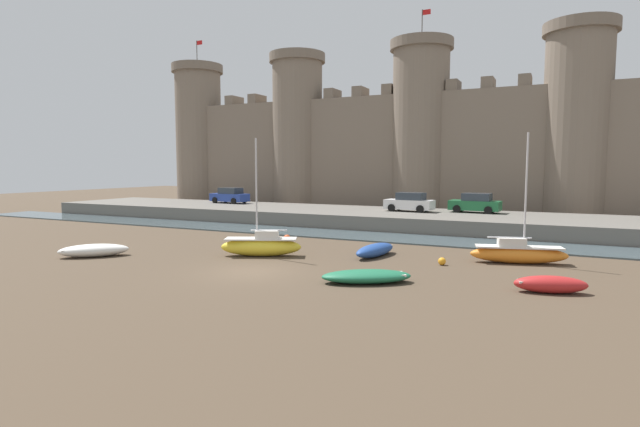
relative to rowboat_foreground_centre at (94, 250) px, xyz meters
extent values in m
plane|color=#4C3D2D|center=(10.26, 0.43, -0.37)|extent=(160.00, 160.00, 0.00)
cube|color=#47565B|center=(10.26, 14.12, -0.32)|extent=(80.00, 4.50, 0.10)
cube|color=#666059|center=(10.26, 21.37, 0.23)|extent=(69.46, 10.00, 1.22)
cube|color=#7A6B5B|center=(10.26, 31.88, 5.85)|extent=(57.46, 2.80, 12.45)
cylinder|color=#7A6B5B|center=(-18.46, 31.88, 8.04)|extent=(5.69, 5.69, 16.84)
cylinder|color=#706254|center=(-18.46, 31.88, 16.96)|extent=(6.37, 6.37, 1.00)
cylinder|color=#4C4742|center=(-18.46, 31.88, 18.96)|extent=(0.10, 0.10, 3.00)
cube|color=red|center=(-18.01, 31.88, 20.16)|extent=(0.80, 0.04, 0.50)
cylinder|color=#7A6B5B|center=(-4.10, 31.88, 8.04)|extent=(5.69, 5.69, 16.84)
cylinder|color=#706254|center=(-4.10, 31.88, 16.96)|extent=(6.37, 6.37, 1.00)
cylinder|color=#7A6B5B|center=(10.26, 31.88, 8.04)|extent=(5.69, 5.69, 16.84)
cylinder|color=#706254|center=(10.26, 31.88, 16.96)|extent=(6.37, 6.37, 1.00)
cylinder|color=#4C4742|center=(10.26, 31.88, 18.96)|extent=(0.10, 0.10, 3.00)
cube|color=red|center=(10.71, 31.88, 20.16)|extent=(0.80, 0.04, 0.50)
cylinder|color=#7A6B5B|center=(24.63, 31.88, 8.04)|extent=(5.69, 5.69, 16.84)
cylinder|color=#706254|center=(24.63, 31.88, 16.96)|extent=(6.37, 6.37, 1.00)
cube|color=#746557|center=(-12.86, 31.88, 12.62)|extent=(1.10, 2.52, 1.10)
cube|color=#746557|center=(-9.56, 31.88, 12.62)|extent=(1.10, 2.52, 1.10)
cube|color=#746557|center=(0.35, 31.88, 12.62)|extent=(1.10, 2.52, 1.10)
cube|color=#746557|center=(3.66, 31.88, 12.62)|extent=(1.10, 2.52, 1.10)
cube|color=#746557|center=(6.96, 31.88, 12.62)|extent=(1.10, 2.52, 1.10)
cube|color=#746557|center=(13.57, 31.88, 12.62)|extent=(1.10, 2.52, 1.10)
cube|color=#746557|center=(16.87, 31.88, 12.62)|extent=(1.10, 2.52, 1.10)
cube|color=#746557|center=(20.18, 31.88, 12.62)|extent=(1.10, 2.52, 1.10)
ellipsoid|color=silver|center=(0.00, 0.00, -0.02)|extent=(3.59, 3.56, 0.72)
ellipsoid|color=white|center=(0.00, 0.00, 0.04)|extent=(2.91, 2.88, 0.39)
cube|color=beige|center=(0.20, 0.20, 0.08)|extent=(0.94, 0.95, 0.06)
cube|color=beige|center=(-1.03, -1.01, 0.06)|extent=(0.71, 0.72, 0.08)
ellipsoid|color=orange|center=(21.72, 8.33, 0.08)|extent=(5.05, 2.42, 0.90)
cube|color=silver|center=(21.72, 8.33, 0.49)|extent=(4.43, 2.09, 0.08)
cube|color=silver|center=(21.36, 8.23, 0.75)|extent=(1.53, 1.09, 0.44)
cylinder|color=silver|center=(21.95, 8.39, 3.48)|extent=(0.10, 0.10, 5.91)
cylinder|color=silver|center=(21.24, 8.20, 0.98)|extent=(2.15, 0.66, 0.08)
ellipsoid|color=red|center=(23.35, 2.29, -0.03)|extent=(2.98, 1.68, 0.70)
ellipsoid|color=#F23939|center=(23.35, 2.29, 0.03)|extent=(2.43, 1.34, 0.38)
cube|color=beige|center=(23.55, 2.35, 0.07)|extent=(0.41, 0.82, 0.06)
cube|color=beige|center=(22.28, 1.99, 0.05)|extent=(0.41, 0.57, 0.08)
ellipsoid|color=yellow|center=(8.39, 4.26, 0.14)|extent=(4.68, 3.08, 1.03)
cube|color=silver|center=(8.39, 4.26, 0.61)|extent=(4.10, 2.67, 0.08)
cube|color=silver|center=(8.70, 4.41, 0.87)|extent=(1.51, 1.30, 0.44)
cylinder|color=silver|center=(8.18, 4.17, 3.46)|extent=(0.10, 0.10, 5.61)
cylinder|color=silver|center=(8.80, 4.45, 1.10)|extent=(1.90, 0.93, 0.08)
ellipsoid|color=#1E6B47|center=(16.06, 0.71, -0.09)|extent=(4.17, 3.31, 0.57)
ellipsoid|color=#339266|center=(16.06, 0.71, -0.03)|extent=(3.39, 2.66, 0.31)
cube|color=beige|center=(15.81, 0.56, 0.01)|extent=(0.83, 1.22, 0.06)
cube|color=beige|center=(17.39, 1.49, -0.01)|extent=(0.67, 0.87, 0.08)
ellipsoid|color=#234793|center=(14.26, 6.95, -0.02)|extent=(1.75, 3.81, 0.72)
ellipsoid|color=blue|center=(14.26, 6.95, 0.04)|extent=(1.39, 3.11, 0.39)
cube|color=beige|center=(14.21, 6.68, 0.08)|extent=(0.97, 0.37, 0.06)
cube|color=beige|center=(14.52, 8.35, 0.06)|extent=(0.66, 0.38, 0.08)
sphere|color=#E04C1E|center=(6.98, 9.72, -0.14)|extent=(0.46, 0.46, 0.46)
sphere|color=orange|center=(18.20, 6.08, -0.18)|extent=(0.40, 0.40, 0.40)
cube|color=silver|center=(11.92, 22.27, 1.44)|extent=(4.22, 2.02, 0.80)
cube|color=#2D3842|center=(12.07, 22.26, 2.14)|extent=(2.37, 1.67, 0.64)
cylinder|color=black|center=(10.58, 21.53, 1.16)|extent=(0.65, 0.23, 0.64)
cylinder|color=black|center=(10.72, 23.22, 1.16)|extent=(0.65, 0.23, 0.64)
cylinder|color=black|center=(13.12, 21.32, 1.16)|extent=(0.65, 0.23, 0.64)
cylinder|color=black|center=(13.25, 23.02, 1.16)|extent=(0.65, 0.23, 0.64)
cube|color=#1E6638|center=(17.17, 23.57, 1.44)|extent=(4.22, 2.02, 0.80)
cube|color=#2D3842|center=(17.32, 23.55, 2.14)|extent=(2.37, 1.67, 0.64)
cylinder|color=black|center=(15.83, 22.82, 1.16)|extent=(0.65, 0.23, 0.64)
cylinder|color=black|center=(15.97, 24.52, 1.16)|extent=(0.65, 0.23, 0.64)
cylinder|color=black|center=(18.37, 22.62, 1.16)|extent=(0.65, 0.23, 0.64)
cylinder|color=black|center=(18.50, 24.31, 1.16)|extent=(0.65, 0.23, 0.64)
cube|color=#263F99|center=(-7.72, 23.49, 1.44)|extent=(4.22, 2.02, 0.80)
cube|color=#2D3842|center=(-7.57, 23.48, 2.14)|extent=(2.37, 1.67, 0.64)
cylinder|color=black|center=(-9.06, 22.75, 1.16)|extent=(0.65, 0.23, 0.64)
cylinder|color=black|center=(-8.92, 24.44, 1.16)|extent=(0.65, 0.23, 0.64)
cylinder|color=black|center=(-6.52, 22.55, 1.16)|extent=(0.65, 0.23, 0.64)
cylinder|color=black|center=(-6.39, 24.24, 1.16)|extent=(0.65, 0.23, 0.64)
camera|label=1|loc=(23.53, -19.45, 4.70)|focal=28.00mm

